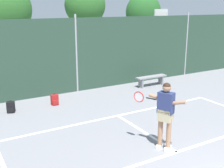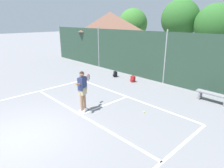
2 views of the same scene
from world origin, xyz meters
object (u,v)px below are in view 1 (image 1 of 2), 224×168
(basketball_hoop, at_px, (160,32))
(tennis_ball, at_px, (173,113))
(courtside_bench, at_px, (151,79))
(tennis_player, at_px, (165,110))
(backpack_red, at_px, (55,100))
(backpack_black, at_px, (11,107))

(basketball_hoop, xyz_separation_m, tennis_ball, (-3.80, -5.53, -2.28))
(basketball_hoop, xyz_separation_m, courtside_bench, (-2.17, -2.16, -1.95))
(basketball_hoop, relative_size, courtside_bench, 2.22)
(basketball_hoop, distance_m, courtside_bench, 3.63)
(tennis_player, xyz_separation_m, courtside_bench, (3.61, 5.23, -0.75))
(basketball_hoop, distance_m, tennis_ball, 7.09)
(tennis_player, relative_size, tennis_ball, 28.10)
(tennis_ball, bearing_deg, backpack_red, 137.08)
(tennis_ball, distance_m, backpack_red, 4.52)
(basketball_hoop, bearing_deg, backpack_red, -160.92)
(backpack_red, bearing_deg, tennis_ball, -42.92)
(tennis_ball, relative_size, backpack_black, 0.14)
(backpack_black, bearing_deg, backpack_red, 0.18)
(basketball_hoop, height_order, backpack_black, basketball_hoop)
(backpack_red, bearing_deg, courtside_bench, 3.48)
(tennis_player, height_order, tennis_ball, tennis_player)
(tennis_player, relative_size, backpack_red, 4.01)
(courtside_bench, bearing_deg, basketball_hoop, 44.80)
(tennis_ball, height_order, backpack_red, backpack_red)
(basketball_hoop, distance_m, backpack_red, 7.81)
(backpack_black, distance_m, courtside_bench, 6.60)
(tennis_player, distance_m, courtside_bench, 6.40)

